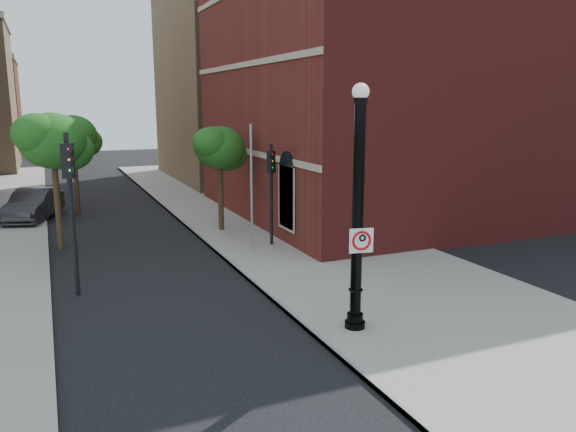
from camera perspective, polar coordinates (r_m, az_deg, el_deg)
name	(u,v)px	position (r m, az deg, el deg)	size (l,w,h in m)	color
ground	(244,359)	(13.36, -4.53, -14.30)	(120.00, 120.00, 0.00)	black
sidewalk_right	(300,237)	(24.24, 1.21, -2.19)	(8.00, 60.00, 0.12)	gray
curb_edge	(211,246)	(22.93, -7.81, -3.08)	(0.10, 60.00, 0.14)	gray
brick_wall_building	(437,93)	(32.22, 14.89, 11.95)	(22.30, 16.30, 12.50)	maroon
bg_building_tan_b	(310,86)	(45.92, 2.24, 13.01)	(22.00, 14.00, 14.00)	#977852
lamppost	(357,222)	(13.99, 7.07, -0.62)	(0.53, 0.53, 6.26)	black
no_parking_sign	(361,240)	(13.97, 7.46, -2.47)	(0.62, 0.15, 0.62)	white
parked_car	(33,205)	(30.60, -24.45, 1.03)	(1.66, 4.76, 1.57)	#2B2B2F
traffic_signal_left	(70,187)	(17.77, -21.26, 2.72)	(0.39, 0.44, 4.95)	black
traffic_signal_right	(271,178)	(22.34, -1.71, 3.83)	(0.32, 0.37, 4.18)	black
utility_pole	(252,190)	(21.55, -3.73, 2.67)	(0.10, 0.10, 5.00)	#999999
street_tree_a	(53,142)	(23.75, -22.73, 6.93)	(3.01, 2.72, 5.42)	#372816
street_tree_b	(73,136)	(31.05, -20.96, 7.56)	(2.86, 2.58, 5.15)	#372816
street_tree_c	(220,149)	(25.17, -6.91, 6.76)	(2.64, 2.39, 4.76)	#372816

